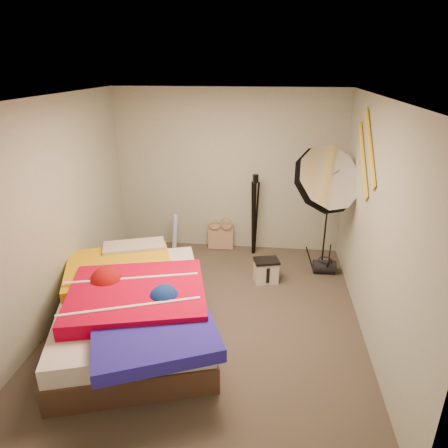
# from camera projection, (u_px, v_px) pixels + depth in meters

# --- Properties ---
(floor) EXTENTS (4.00, 4.00, 0.00)m
(floor) POSITION_uv_depth(u_px,v_px,m) (210.00, 316.00, 4.78)
(floor) COLOR #4A4035
(floor) RESTS_ON ground
(ceiling) EXTENTS (4.00, 4.00, 0.00)m
(ceiling) POSITION_uv_depth(u_px,v_px,m) (206.00, 98.00, 3.84)
(ceiling) COLOR silver
(ceiling) RESTS_ON wall_back
(wall_back) EXTENTS (3.50, 0.00, 3.50)m
(wall_back) POSITION_uv_depth(u_px,v_px,m) (228.00, 172.00, 6.15)
(wall_back) COLOR #9CA594
(wall_back) RESTS_ON floor
(wall_front) EXTENTS (3.50, 0.00, 3.50)m
(wall_front) POSITION_uv_depth(u_px,v_px,m) (158.00, 335.00, 2.47)
(wall_front) COLOR #9CA594
(wall_front) RESTS_ON floor
(wall_left) EXTENTS (0.00, 4.00, 4.00)m
(wall_left) POSITION_uv_depth(u_px,v_px,m) (55.00, 212.00, 4.50)
(wall_left) COLOR #9CA594
(wall_left) RESTS_ON floor
(wall_right) EXTENTS (0.00, 4.00, 4.00)m
(wall_right) POSITION_uv_depth(u_px,v_px,m) (375.00, 226.00, 4.12)
(wall_right) COLOR #9CA594
(wall_right) RESTS_ON floor
(tote_bag) EXTENTS (0.41, 0.20, 0.41)m
(tote_bag) POSITION_uv_depth(u_px,v_px,m) (221.00, 236.00, 6.47)
(tote_bag) COLOR tan
(tote_bag) RESTS_ON floor
(wrapping_roll) EXTENTS (0.12, 0.19, 0.62)m
(wrapping_roll) POSITION_uv_depth(u_px,v_px,m) (175.00, 234.00, 6.29)
(wrapping_roll) COLOR #4D8CCD
(wrapping_roll) RESTS_ON floor
(camera_case) EXTENTS (0.35, 0.29, 0.31)m
(camera_case) POSITION_uv_depth(u_px,v_px,m) (266.00, 272.00, 5.47)
(camera_case) COLOR beige
(camera_case) RESTS_ON floor
(duffel_bag) EXTENTS (0.32, 0.20, 0.19)m
(duffel_bag) POSITION_uv_depth(u_px,v_px,m) (324.00, 267.00, 5.72)
(duffel_bag) COLOR black
(duffel_bag) RESTS_ON floor
(wall_stripe_upper) EXTENTS (0.02, 0.91, 0.78)m
(wall_stripe_upper) POSITION_uv_depth(u_px,v_px,m) (370.00, 147.00, 4.41)
(wall_stripe_upper) COLOR gold
(wall_stripe_upper) RESTS_ON wall_right
(wall_stripe_lower) EXTENTS (0.02, 0.91, 0.78)m
(wall_stripe_lower) POSITION_uv_depth(u_px,v_px,m) (363.00, 160.00, 4.72)
(wall_stripe_lower) COLOR gold
(wall_stripe_lower) RESTS_ON wall_right
(bed) EXTENTS (2.19, 2.62, 0.65)m
(bed) POSITION_uv_depth(u_px,v_px,m) (135.00, 306.00, 4.39)
(bed) COLOR #4F3426
(bed) RESTS_ON floor
(photo_umbrella) EXTENTS (0.97, 1.01, 1.95)m
(photo_umbrella) POSITION_uv_depth(u_px,v_px,m) (325.00, 181.00, 5.17)
(photo_umbrella) COLOR black
(photo_umbrella) RESTS_ON floor
(camera_tripod) EXTENTS (0.09, 0.09, 1.29)m
(camera_tripod) POSITION_uv_depth(u_px,v_px,m) (255.00, 209.00, 6.08)
(camera_tripod) COLOR black
(camera_tripod) RESTS_ON floor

